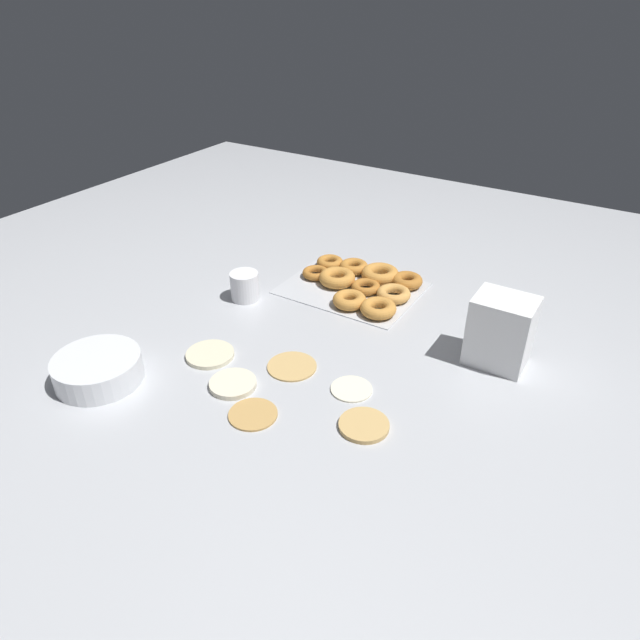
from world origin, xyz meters
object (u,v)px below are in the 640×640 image
object	(u,v)px
pancake_4	(364,425)
pancake_5	(233,384)
container_stack	(501,331)
pancake_0	(351,388)
donut_tray	(361,284)
paper_cup	(245,286)
pancake_1	(210,354)
batter_bowl	(98,369)
pancake_3	(254,414)
pancake_2	(292,366)

from	to	relation	value
pancake_4	pancake_5	distance (m)	0.32
container_stack	pancake_5	bearing A→B (deg)	40.62
pancake_0	donut_tray	bearing A→B (deg)	-64.36
pancake_5	donut_tray	distance (m)	0.56
donut_tray	paper_cup	distance (m)	0.34
pancake_1	batter_bowl	bearing A→B (deg)	53.18
pancake_3	pancake_5	size ratio (longest dim) A/B	0.98
pancake_1	container_stack	world-z (taller)	container_stack
pancake_1	pancake_3	distance (m)	0.25
pancake_1	donut_tray	bearing A→B (deg)	-106.84
pancake_1	pancake_3	xyz separation A→B (m)	(-0.22, 0.12, -0.00)
pancake_3	donut_tray	world-z (taller)	donut_tray
donut_tray	batter_bowl	distance (m)	0.77
pancake_0	donut_tray	xyz separation A→B (m)	(0.21, -0.43, 0.01)
pancake_3	pancake_0	bearing A→B (deg)	-125.78
pancake_0	paper_cup	size ratio (longest dim) A/B	1.16
pancake_0	donut_tray	world-z (taller)	donut_tray
pancake_4	batter_bowl	size ratio (longest dim) A/B	0.53
pancake_1	pancake_3	size ratio (longest dim) A/B	1.12
pancake_5	container_stack	world-z (taller)	container_stack
pancake_5	pancake_4	bearing A→B (deg)	-173.52
pancake_0	donut_tray	distance (m)	0.48
pancake_1	batter_bowl	distance (m)	0.26
pancake_4	container_stack	bearing A→B (deg)	-113.22
pancake_3	container_stack	world-z (taller)	container_stack
pancake_1	batter_bowl	size ratio (longest dim) A/B	0.59
pancake_2	container_stack	size ratio (longest dim) A/B	0.69
container_stack	paper_cup	distance (m)	0.71
donut_tray	pancake_5	bearing A→B (deg)	87.07
pancake_3	pancake_4	distance (m)	0.23
pancake_0	pancake_3	xyz separation A→B (m)	(0.13, 0.18, 0.00)
pancake_0	batter_bowl	bearing A→B (deg)	28.03
pancake_5	pancake_0	bearing A→B (deg)	-151.23
batter_bowl	donut_tray	bearing A→B (deg)	-113.39
pancake_2	pancake_5	world-z (taller)	pancake_5
pancake_4	donut_tray	size ratio (longest dim) A/B	0.28
pancake_0	pancake_5	distance (m)	0.27
pancake_0	pancake_4	distance (m)	0.12
pancake_3	container_stack	xyz separation A→B (m)	(-0.37, -0.46, 0.08)
pancake_2	paper_cup	size ratio (longest dim) A/B	1.46
batter_bowl	paper_cup	xyz separation A→B (m)	(-0.05, -0.48, 0.01)
pancake_1	donut_tray	world-z (taller)	donut_tray
pancake_3	pancake_4	bearing A→B (deg)	-156.91
pancake_5	paper_cup	bearing A→B (deg)	-55.98
pancake_5	batter_bowl	bearing A→B (deg)	27.39
batter_bowl	container_stack	distance (m)	0.94
pancake_1	pancake_2	world-z (taller)	pancake_1
paper_cup	pancake_5	bearing A→B (deg)	124.02
batter_bowl	container_stack	bearing A→B (deg)	-143.75
pancake_2	container_stack	bearing A→B (deg)	-145.34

